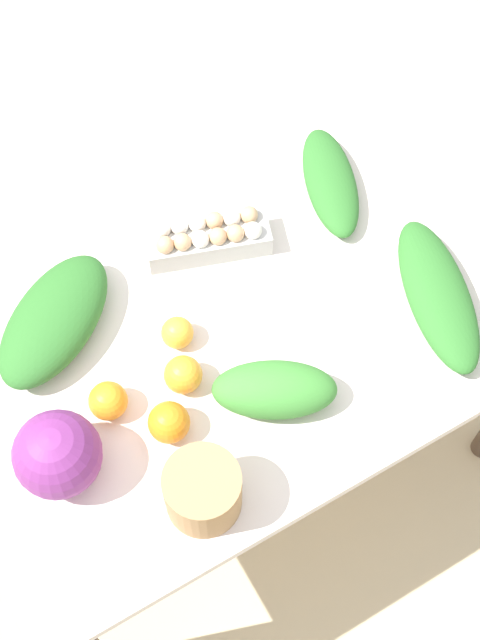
{
  "coord_description": "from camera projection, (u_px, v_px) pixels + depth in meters",
  "views": [
    {
      "loc": [
        -0.43,
        -0.75,
        2.37
      ],
      "look_at": [
        0.0,
        0.0,
        0.74
      ],
      "focal_mm": 50.0,
      "sensor_mm": 36.0,
      "label": 1
    }
  ],
  "objects": [
    {
      "name": "dining_table",
      "position": [
        240.0,
        346.0,
        1.95
      ],
      "size": [
        1.28,
        0.82,
        0.72
      ],
      "color": "silver",
      "rests_on": "ground_plane"
    },
    {
      "name": "orange_0",
      "position": [
        183.0,
        375.0,
        1.76
      ],
      "size": [
        0.08,
        0.08,
        0.08
      ],
      "primitive_type": "sphere",
      "color": "orange",
      "rests_on": "dining_table"
    },
    {
      "name": "orange_2",
      "position": [
        108.0,
        401.0,
        1.74
      ],
      "size": [
        0.08,
        0.08,
        0.08
      ],
      "primitive_type": "sphere",
      "color": "orange",
      "rests_on": "dining_table"
    },
    {
      "name": "greens_bunch_dandelion",
      "position": [
        274.0,
        390.0,
        1.74
      ],
      "size": [
        0.27,
        0.23,
        0.1
      ],
      "primitive_type": "ellipsoid",
      "rotation": [
        0.0,
        0.0,
        5.76
      ],
      "color": "#3D8433",
      "rests_on": "dining_table"
    },
    {
      "name": "greens_bunch_beet_tops",
      "position": [
        54.0,
        320.0,
        1.81
      ],
      "size": [
        0.37,
        0.33,
        0.1
      ],
      "primitive_type": "ellipsoid",
      "rotation": [
        0.0,
        0.0,
        0.61
      ],
      "color": "#2D6B28",
      "rests_on": "dining_table"
    },
    {
      "name": "cabbage_purple",
      "position": [
        57.0,
        454.0,
        1.64
      ],
      "size": [
        0.17,
        0.17,
        0.17
      ],
      "primitive_type": "sphere",
      "color": "#7A2D75",
      "rests_on": "dining_table"
    },
    {
      "name": "ground_plane",
      "position": [
        240.0,
        444.0,
        2.5
      ],
      "size": [
        8.0,
        8.0,
        0.0
      ],
      "primitive_type": "plane",
      "color": "#C6B289"
    },
    {
      "name": "greens_bunch_kale",
      "position": [
        330.0,
        182.0,
        1.99
      ],
      "size": [
        0.21,
        0.32,
        0.06
      ],
      "primitive_type": "ellipsoid",
      "rotation": [
        0.0,
        0.0,
        1.21
      ],
      "color": "#2D6B28",
      "rests_on": "dining_table"
    },
    {
      "name": "orange_1",
      "position": [
        177.0,
        333.0,
        1.81
      ],
      "size": [
        0.07,
        0.07,
        0.07
      ],
      "primitive_type": "sphere",
      "color": "#F9A833",
      "rests_on": "dining_table"
    },
    {
      "name": "greens_bunch_scallion",
      "position": [
        438.0,
        295.0,
        1.85
      ],
      "size": [
        0.24,
        0.39,
        0.08
      ],
      "primitive_type": "ellipsoid",
      "rotation": [
        0.0,
        0.0,
        1.26
      ],
      "color": "#2D6B28",
      "rests_on": "dining_table"
    },
    {
      "name": "paper_bag",
      "position": [
        203.0,
        491.0,
        1.63
      ],
      "size": [
        0.14,
        0.14,
        0.13
      ],
      "primitive_type": "cylinder",
      "color": "#A87F51",
      "rests_on": "dining_table"
    },
    {
      "name": "egg_carton",
      "position": [
        208.0,
        237.0,
        1.91
      ],
      "size": [
        0.28,
        0.17,
        0.09
      ],
      "rotation": [
        0.0,
        0.0,
        5.95
      ],
      "color": "#B7B7B2",
      "rests_on": "dining_table"
    },
    {
      "name": "orange_3",
      "position": [
        169.0,
        422.0,
        1.71
      ],
      "size": [
        0.08,
        0.08,
        0.08
      ],
      "primitive_type": "sphere",
      "color": "orange",
      "rests_on": "dining_table"
    }
  ]
}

